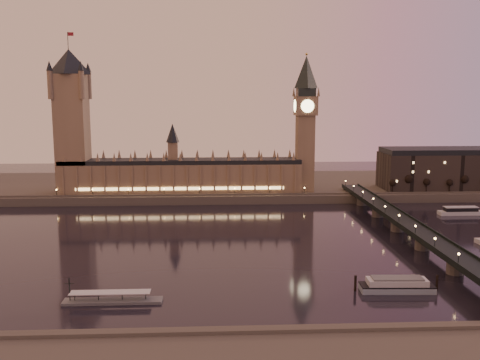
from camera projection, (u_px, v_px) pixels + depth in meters
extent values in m
plane|color=black|center=(243.00, 242.00, 290.31)|extent=(700.00, 700.00, 0.00)
cube|color=#423D35|center=(267.00, 186.00, 454.06)|extent=(560.00, 130.00, 6.00)
cube|color=brown|center=(181.00, 178.00, 405.09)|extent=(180.00, 26.00, 22.00)
cube|color=black|center=(181.00, 161.00, 403.12)|extent=(180.00, 22.00, 3.20)
cube|color=#FFCC7F|center=(180.00, 189.00, 392.71)|extent=(153.00, 0.25, 2.20)
cube|color=brown|center=(72.00, 135.00, 396.07)|extent=(22.00, 22.00, 88.00)
cone|color=black|center=(69.00, 62.00, 387.77)|extent=(31.68, 31.68, 18.00)
cylinder|color=black|center=(68.00, 40.00, 385.43)|extent=(0.44, 0.44, 12.00)
cube|color=maroon|center=(71.00, 34.00, 384.83)|extent=(4.00, 0.15, 2.50)
cube|color=brown|center=(305.00, 154.00, 406.80)|extent=(13.00, 13.00, 58.00)
cube|color=brown|center=(306.00, 106.00, 401.16)|extent=(16.00, 16.00, 14.00)
cylinder|color=#FFEAA5|center=(308.00, 106.00, 393.09)|extent=(9.60, 0.35, 9.60)
cylinder|color=#FFEAA5|center=(295.00, 106.00, 400.77)|extent=(0.35, 9.60, 9.60)
cube|color=black|center=(306.00, 92.00, 399.60)|extent=(13.00, 13.00, 6.00)
cone|color=black|center=(306.00, 72.00, 397.25)|extent=(17.68, 17.68, 24.00)
sphere|color=gold|center=(307.00, 54.00, 395.21)|extent=(2.00, 2.00, 2.00)
cube|color=black|center=(409.00, 226.00, 293.49)|extent=(13.00, 260.00, 2.00)
cube|color=black|center=(398.00, 223.00, 292.95)|extent=(0.60, 260.00, 1.00)
cube|color=black|center=(421.00, 223.00, 293.56)|extent=(0.60, 260.00, 1.00)
cube|color=black|center=(452.00, 171.00, 420.75)|extent=(110.00, 36.00, 28.00)
cube|color=black|center=(453.00, 151.00, 418.24)|extent=(108.00, 34.00, 4.00)
cylinder|color=black|center=(390.00, 187.00, 401.87)|extent=(0.70, 0.70, 8.50)
sphere|color=black|center=(390.00, 182.00, 401.17)|extent=(5.67, 5.67, 5.67)
cylinder|color=black|center=(409.00, 187.00, 402.57)|extent=(0.70, 0.70, 8.50)
sphere|color=black|center=(409.00, 182.00, 401.88)|extent=(5.67, 5.67, 5.67)
cylinder|color=black|center=(428.00, 187.00, 403.28)|extent=(0.70, 0.70, 8.50)
sphere|color=black|center=(428.00, 181.00, 402.58)|extent=(5.67, 5.67, 5.67)
cylinder|color=black|center=(447.00, 187.00, 403.98)|extent=(0.70, 0.70, 8.50)
sphere|color=black|center=(447.00, 181.00, 403.29)|extent=(5.67, 5.67, 5.67)
cylinder|color=black|center=(466.00, 187.00, 404.69)|extent=(0.70, 0.70, 8.50)
sphere|color=black|center=(466.00, 181.00, 403.99)|extent=(5.67, 5.67, 5.67)
cube|color=silver|center=(460.00, 213.00, 356.68)|extent=(29.30, 7.60, 2.47)
cube|color=black|center=(461.00, 209.00, 356.29)|extent=(21.69, 6.21, 2.47)
cube|color=silver|center=(461.00, 207.00, 356.06)|extent=(22.28, 6.50, 0.45)
cube|color=#8193A4|center=(397.00, 288.00, 216.95)|extent=(29.96, 9.69, 2.41)
cube|color=black|center=(397.00, 285.00, 216.72)|extent=(29.96, 9.69, 0.46)
cube|color=silver|center=(397.00, 282.00, 216.50)|extent=(24.37, 8.50, 2.41)
cube|color=#595B5E|center=(397.00, 278.00, 216.26)|extent=(20.63, 7.41, 0.65)
cylinder|color=black|center=(355.00, 283.00, 217.59)|extent=(1.02, 1.02, 6.29)
cylinder|color=black|center=(437.00, 283.00, 217.67)|extent=(1.02, 1.02, 6.29)
cube|color=#595B5E|center=(113.00, 301.00, 205.35)|extent=(37.83, 6.31, 1.08)
cube|color=silver|center=(110.00, 292.00, 204.75)|extent=(30.63, 5.40, 0.27)
cylinder|color=black|center=(69.00, 289.00, 203.78)|extent=(0.36, 0.36, 9.01)
cylinder|color=black|center=(69.00, 284.00, 203.42)|extent=(3.60, 0.22, 0.22)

